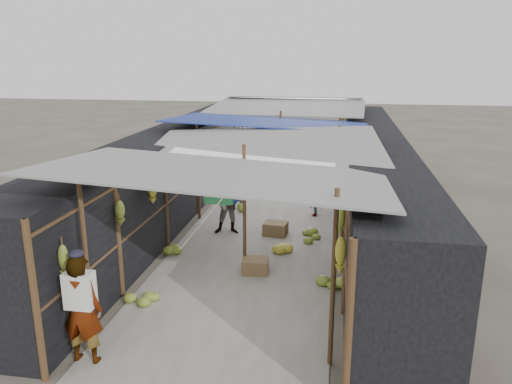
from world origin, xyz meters
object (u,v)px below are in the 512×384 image
Objects in this scene: black_basin at (326,185)px; shopper_blue at (229,203)px; vendor_elderly at (82,309)px; crate_near at (276,229)px; vendor_seated at (314,199)px.

black_basin is 0.42× the size of shopper_blue.
shopper_blue reaches higher than black_basin.
crate_near is at bearing -109.11° from vendor_elderly.
vendor_elderly reaches higher than vendor_seated.
crate_near is 0.34× the size of vendor_elderly.
shopper_blue is (-2.20, -4.81, 0.68)m from black_basin.
vendor_elderly is (-3.09, -10.35, 0.73)m from black_basin.
black_basin is at bearing 57.04° from shopper_blue.
shopper_blue is at bearing -41.36° from vendor_seated.
crate_near is at bearing -102.57° from black_basin.
shopper_blue is at bearing -114.55° from black_basin.
vendor_elderly reaches higher than crate_near.
vendor_elderly is 1.06× the size of shopper_blue.
vendor_seated is at bearing -110.70° from vendor_elderly.
vendor_elderly is (-2.02, -5.58, 0.66)m from crate_near.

